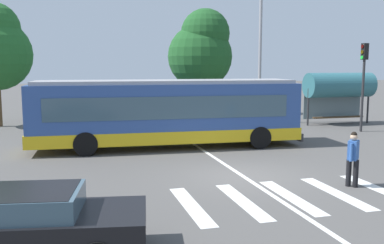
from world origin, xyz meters
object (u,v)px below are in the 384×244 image
parked_car_champagne (230,105)px  traffic_light_far_corner (364,73)px  city_transit_bus (167,113)px  twin_arm_street_lamp (260,31)px  foreground_sedan (27,220)px  pedestrian_crossing_street (353,156)px  parked_car_charcoal (195,106)px  parked_car_blue (158,108)px  parked_car_silver (120,109)px  bus_stop_shelter (339,86)px  background_tree_right (202,50)px

parked_car_champagne → traffic_light_far_corner: (4.43, -9.26, 2.52)m
city_transit_bus → twin_arm_street_lamp: bearing=41.5°
foreground_sedan → parked_car_champagne: size_ratio=1.01×
pedestrian_crossing_street → parked_car_charcoal: 18.92m
pedestrian_crossing_street → parked_car_blue: (-2.49, 18.46, -0.20)m
parked_car_silver → parked_car_champagne: (8.10, 0.36, 0.00)m
foreground_sedan → parked_car_charcoal: bearing=66.3°
parked_car_silver → twin_arm_street_lamp: twin_arm_street_lamp is taller
parked_car_charcoal → traffic_light_far_corner: bearing=-52.8°
parked_car_blue → parked_car_charcoal: size_ratio=1.00×
parked_car_blue → foreground_sedan: bearing=-107.5°
city_transit_bus → foreground_sedan: size_ratio=2.58×
parked_car_silver → twin_arm_street_lamp: bearing=-25.5°
city_transit_bus → bus_stop_shelter: (12.11, 4.79, 0.83)m
city_transit_bus → background_tree_right: bearing=66.8°
traffic_light_far_corner → bus_stop_shelter: 3.23m
parked_car_silver → parked_car_champagne: 8.10m
city_transit_bus → parked_car_blue: bearing=81.2°
background_tree_right → parked_car_silver: bearing=-163.7°
parked_car_blue → twin_arm_street_lamp: twin_arm_street_lamp is taller
foreground_sedan → traffic_light_far_corner: 20.72m
parked_car_silver → twin_arm_street_lamp: (8.45, -4.03, 5.08)m
traffic_light_far_corner → parked_car_blue: bearing=138.1°
foreground_sedan → parked_car_charcoal: (9.46, 21.56, 0.00)m
foreground_sedan → background_tree_right: bearing=65.8°
foreground_sedan → traffic_light_far_corner: (16.54, 12.22, 2.52)m
parked_car_charcoal → bus_stop_shelter: bearing=-39.4°
traffic_light_far_corner → pedestrian_crossing_street: bearing=-127.7°
parked_car_blue → parked_car_champagne: same height
parked_car_champagne → pedestrian_crossing_street: bearing=-99.0°
parked_car_champagne → background_tree_right: size_ratio=0.59×
background_tree_right → parked_car_champagne: bearing=-40.4°
parked_car_champagne → twin_arm_street_lamp: (0.36, -4.39, 5.08)m
city_transit_bus → traffic_light_far_corner: 11.80m
pedestrian_crossing_street → parked_car_champagne: size_ratio=0.37×
pedestrian_crossing_street → twin_arm_street_lamp: 15.61m
twin_arm_street_lamp → parked_car_charcoal: bearing=124.0°
parked_car_champagne → background_tree_right: 4.71m
pedestrian_crossing_street → traffic_light_far_corner: traffic_light_far_corner is taller
parked_car_champagne → background_tree_right: (-1.76, 1.50, 4.11)m
traffic_light_far_corner → foreground_sedan: bearing=-143.5°
pedestrian_crossing_street → twin_arm_street_lamp: bearing=77.0°
pedestrian_crossing_street → parked_car_champagne: pedestrian_crossing_street is taller
parked_car_silver → parked_car_champagne: bearing=2.5°
pedestrian_crossing_street → traffic_light_far_corner: size_ratio=0.35×
parked_car_charcoal → twin_arm_street_lamp: twin_arm_street_lamp is taller
twin_arm_street_lamp → background_tree_right: size_ratio=1.21×
background_tree_right → twin_arm_street_lamp: bearing=-70.2°
parked_car_silver → bus_stop_shelter: (13.09, -5.85, 1.65)m
parked_car_champagne → parked_car_silver: bearing=-177.5°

